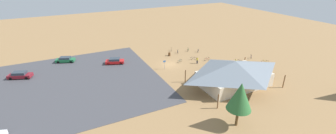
{
  "coord_description": "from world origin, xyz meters",
  "views": [
    {
      "loc": [
        22.5,
        44.09,
        21.15
      ],
      "look_at": [
        2.31,
        3.63,
        1.2
      ],
      "focal_mm": 23.9,
      "sensor_mm": 36.0,
      "label": 1
    }
  ],
  "objects_px": {
    "pine_west": "(240,97)",
    "bicycle_silver_trailside": "(193,58)",
    "bicycle_red_yard_front": "(207,59)",
    "visitor_near_lot": "(197,60)",
    "bike_pavilion": "(234,72)",
    "car_maroon_aisle_side": "(20,75)",
    "car_red_back_corner": "(115,61)",
    "trash_bin": "(169,54)",
    "lot_sign": "(164,63)",
    "bicycle_purple_front_row": "(251,57)",
    "bicycle_orange_lone_east": "(171,50)",
    "bicycle_yellow_near_porch": "(265,61)",
    "bicycle_teal_edge_north": "(180,61)",
    "bicycle_white_yard_left": "(198,51)",
    "visitor_by_pavilion": "(235,62)",
    "car_green_near_entry": "(65,60)",
    "bicycle_black_lone_west": "(240,61)",
    "bicycle_blue_by_bin": "(178,52)",
    "bicycle_green_edge_south": "(188,50)"
  },
  "relations": [
    {
      "from": "bicycle_purple_front_row",
      "to": "bicycle_green_edge_south",
      "type": "xyz_separation_m",
      "value": [
        11.7,
        -11.85,
        -0.01
      ]
    },
    {
      "from": "car_red_back_corner",
      "to": "visitor_near_lot",
      "type": "xyz_separation_m",
      "value": [
        -17.95,
        8.67,
        0.13
      ]
    },
    {
      "from": "bicycle_yellow_near_porch",
      "to": "bicycle_blue_by_bin",
      "type": "bearing_deg",
      "value": -44.7
    },
    {
      "from": "bike_pavilion",
      "to": "trash_bin",
      "type": "distance_m",
      "value": 20.54
    },
    {
      "from": "bike_pavilion",
      "to": "bicycle_black_lone_west",
      "type": "height_order",
      "value": "bike_pavilion"
    },
    {
      "from": "car_red_back_corner",
      "to": "car_maroon_aisle_side",
      "type": "xyz_separation_m",
      "value": [
        19.73,
        -1.07,
        0.03
      ]
    },
    {
      "from": "bicycle_red_yard_front",
      "to": "bicycle_green_edge_south",
      "type": "bearing_deg",
      "value": -84.93
    },
    {
      "from": "pine_west",
      "to": "bicycle_white_yard_left",
      "type": "distance_m",
      "value": 31.75
    },
    {
      "from": "bicycle_white_yard_left",
      "to": "bicycle_silver_trailside",
      "type": "xyz_separation_m",
      "value": [
        4.23,
        4.12,
        -0.03
      ]
    },
    {
      "from": "trash_bin",
      "to": "bicycle_white_yard_left",
      "type": "distance_m",
      "value": 8.42
    },
    {
      "from": "trash_bin",
      "to": "lot_sign",
      "type": "bearing_deg",
      "value": 55.63
    },
    {
      "from": "bicycle_purple_front_row",
      "to": "visitor_by_pavilion",
      "type": "relative_size",
      "value": 0.72
    },
    {
      "from": "bicycle_purple_front_row",
      "to": "bicycle_orange_lone_east",
      "type": "distance_m",
      "value": 21.25
    },
    {
      "from": "bicycle_yellow_near_porch",
      "to": "car_green_near_entry",
      "type": "distance_m",
      "value": 48.95
    },
    {
      "from": "bicycle_red_yard_front",
      "to": "visitor_near_lot",
      "type": "xyz_separation_m",
      "value": [
        3.26,
        0.52,
        0.49
      ]
    },
    {
      "from": "bicycle_silver_trailside",
      "to": "lot_sign",
      "type": "bearing_deg",
      "value": 12.18
    },
    {
      "from": "bicycle_red_yard_front",
      "to": "bicycle_black_lone_west",
      "type": "relative_size",
      "value": 1.03
    },
    {
      "from": "pine_west",
      "to": "bicycle_silver_trailside",
      "type": "relative_size",
      "value": 5.43
    },
    {
      "from": "bicycle_orange_lone_east",
      "to": "car_red_back_corner",
      "type": "relative_size",
      "value": 0.31
    },
    {
      "from": "trash_bin",
      "to": "pine_west",
      "type": "xyz_separation_m",
      "value": [
        4.12,
        29.92,
        4.42
      ]
    },
    {
      "from": "bicycle_purple_front_row",
      "to": "bicycle_orange_lone_east",
      "type": "xyz_separation_m",
      "value": [
        15.76,
        -14.26,
        -0.03
      ]
    },
    {
      "from": "bicycle_purple_front_row",
      "to": "visitor_by_pavilion",
      "type": "distance_m",
      "value": 7.39
    },
    {
      "from": "visitor_near_lot",
      "to": "bicycle_green_edge_south",
      "type": "bearing_deg",
      "value": -106.75
    },
    {
      "from": "bicycle_white_yard_left",
      "to": "visitor_near_lot",
      "type": "distance_m",
      "value": 8.08
    },
    {
      "from": "bike_pavilion",
      "to": "car_green_near_entry",
      "type": "distance_m",
      "value": 39.87
    },
    {
      "from": "pine_west",
      "to": "bicycle_yellow_near_porch",
      "type": "xyz_separation_m",
      "value": [
        -22.86,
        -15.09,
        -4.5
      ]
    },
    {
      "from": "bicycle_black_lone_west",
      "to": "car_maroon_aisle_side",
      "type": "relative_size",
      "value": 0.35
    },
    {
      "from": "bike_pavilion",
      "to": "car_green_near_entry",
      "type": "height_order",
      "value": "bike_pavilion"
    },
    {
      "from": "car_green_near_entry",
      "to": "visitor_near_lot",
      "type": "xyz_separation_m",
      "value": [
        -28.59,
        15.04,
        0.15
      ]
    },
    {
      "from": "bike_pavilion",
      "to": "lot_sign",
      "type": "bearing_deg",
      "value": -55.35
    },
    {
      "from": "bicycle_purple_front_row",
      "to": "bicycle_black_lone_west",
      "type": "bearing_deg",
      "value": 12.03
    },
    {
      "from": "bicycle_red_yard_front",
      "to": "car_green_near_entry",
      "type": "height_order",
      "value": "car_green_near_entry"
    },
    {
      "from": "bicycle_black_lone_west",
      "to": "bicycle_silver_trailside",
      "type": "bearing_deg",
      "value": -36.46
    },
    {
      "from": "pine_west",
      "to": "bicycle_orange_lone_east",
      "type": "distance_m",
      "value": 34.06
    },
    {
      "from": "lot_sign",
      "to": "car_red_back_corner",
      "type": "bearing_deg",
      "value": -40.97
    },
    {
      "from": "bicycle_teal_edge_north",
      "to": "bicycle_silver_trailside",
      "type": "relative_size",
      "value": 1.2
    },
    {
      "from": "bike_pavilion",
      "to": "bicycle_black_lone_west",
      "type": "distance_m",
      "value": 12.54
    },
    {
      "from": "bike_pavilion",
      "to": "bicycle_silver_trailside",
      "type": "height_order",
      "value": "bike_pavilion"
    },
    {
      "from": "car_red_back_corner",
      "to": "visitor_near_lot",
      "type": "bearing_deg",
      "value": 154.23
    },
    {
      "from": "pine_west",
      "to": "bicycle_silver_trailside",
      "type": "bearing_deg",
      "value": -108.43
    },
    {
      "from": "bicycle_red_yard_front",
      "to": "bicycle_blue_by_bin",
      "type": "xyz_separation_m",
      "value": [
        4.01,
        -7.92,
        -0.01
      ]
    },
    {
      "from": "pine_west",
      "to": "car_maroon_aisle_side",
      "type": "distance_m",
      "value": 43.96
    },
    {
      "from": "visitor_by_pavilion",
      "to": "bicycle_green_edge_south",
      "type": "bearing_deg",
      "value": -71.6
    },
    {
      "from": "bike_pavilion",
      "to": "car_red_back_corner",
      "type": "distance_m",
      "value": 27.92
    },
    {
      "from": "bicycle_purple_front_row",
      "to": "car_maroon_aisle_side",
      "type": "distance_m",
      "value": 53.57
    },
    {
      "from": "lot_sign",
      "to": "bicycle_white_yard_left",
      "type": "bearing_deg",
      "value": -155.38
    },
    {
      "from": "bike_pavilion",
      "to": "pine_west",
      "type": "relative_size",
      "value": 2.33
    },
    {
      "from": "bike_pavilion",
      "to": "bicycle_orange_lone_east",
      "type": "distance_m",
      "value": 23.44
    },
    {
      "from": "trash_bin",
      "to": "bicycle_yellow_near_porch",
      "type": "relative_size",
      "value": 0.64
    },
    {
      "from": "bike_pavilion",
      "to": "bicycle_teal_edge_north",
      "type": "relative_size",
      "value": 10.53
    }
  ]
}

